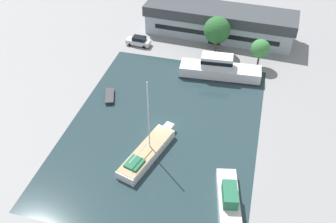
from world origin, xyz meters
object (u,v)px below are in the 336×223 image
quay_tree_by_water (260,49)px  small_dinghy (110,96)px  sailboat_moored (147,152)px  motor_cruiser (219,69)px  warehouse_building (219,22)px  parked_car (139,41)px  cabin_boat (229,198)px  quay_tree_near_building (217,30)px

quay_tree_by_water → small_dinghy: (-21.86, -14.97, -3.32)m
sailboat_moored → motor_cruiser: 21.57m
sailboat_moored → small_dinghy: bearing=148.2°
warehouse_building → motor_cruiser: (2.31, -13.94, -1.43)m
parked_car → cabin_boat: (21.52, -31.77, 0.13)m
warehouse_building → small_dinghy: size_ratio=7.38×
parked_car → motor_cruiser: (16.40, -6.35, 0.58)m
quay_tree_by_water → small_dinghy: quay_tree_by_water is taller
parked_car → sailboat_moored: size_ratio=0.40×
quay_tree_near_building → small_dinghy: (-13.87, -17.86, -4.26)m
quay_tree_by_water → small_dinghy: 26.70m
warehouse_building → quay_tree_by_water: bearing=-45.0°
warehouse_building → quay_tree_by_water: size_ratio=5.55×
cabin_boat → motor_cruiser: bearing=89.1°
quay_tree_by_water → sailboat_moored: 28.34m
quay_tree_near_building → quay_tree_by_water: quay_tree_near_building is taller
warehouse_building → small_dinghy: bearing=-116.4°
motor_cruiser → warehouse_building: bearing=4.9°
warehouse_building → quay_tree_near_building: (0.45, -6.36, 1.66)m
cabin_boat → parked_car: bearing=111.8°
warehouse_building → parked_car: size_ratio=6.24×
sailboat_moored → quay_tree_by_water: bearing=79.7°
warehouse_building → sailboat_moored: bearing=-93.9°
motor_cruiser → small_dinghy: size_ratio=3.50×
quay_tree_near_building → sailboat_moored: bearing=-98.8°
parked_car → motor_cruiser: bearing=-108.2°
quay_tree_by_water → cabin_boat: quay_tree_by_water is taller
small_dinghy → quay_tree_near_building: bearing=-147.7°
quay_tree_by_water → motor_cruiser: bearing=-142.6°
warehouse_building → sailboat_moored: sailboat_moored is taller
sailboat_moored → cabin_boat: 12.34m
quay_tree_near_building → cabin_boat: 33.92m
quay_tree_near_building → quay_tree_by_water: size_ratio=1.32×
quay_tree_near_building → quay_tree_by_water: bearing=-19.9°
quay_tree_near_building → cabin_boat: quay_tree_near_building is taller
parked_car → cabin_boat: bearing=-142.9°
small_dinghy → cabin_boat: 25.78m
warehouse_building → quay_tree_near_building: size_ratio=4.20×
quay_tree_near_building → cabin_boat: (6.98, -33.01, -3.53)m
sailboat_moored → quay_tree_near_building: bearing=96.9°
quay_tree_near_building → motor_cruiser: (1.86, -7.58, -3.09)m
small_dinghy → cabin_boat: cabin_boat is taller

